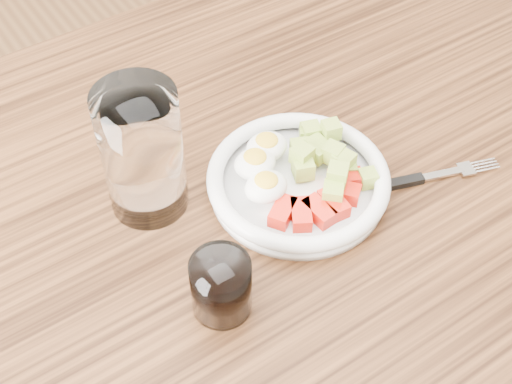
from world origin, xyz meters
TOP-DOWN VIEW (x-y plane):
  - dining_table at (0.00, 0.00)m, footprint 1.50×0.90m
  - bowl at (0.05, 0.01)m, footprint 0.22×0.22m
  - fork at (0.16, -0.06)m, footprint 0.19×0.07m
  - water_glass at (-0.11, 0.09)m, footprint 0.09×0.09m
  - coffee_glass at (-0.11, -0.08)m, footprint 0.06×0.06m

SIDE VIEW (x-z plane):
  - dining_table at x=0.00m, z-range 0.28..1.05m
  - fork at x=0.16m, z-range 0.77..0.78m
  - bowl at x=0.05m, z-range 0.76..0.82m
  - coffee_glass at x=-0.11m, z-range 0.77..0.84m
  - water_glass at x=-0.11m, z-range 0.77..0.93m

